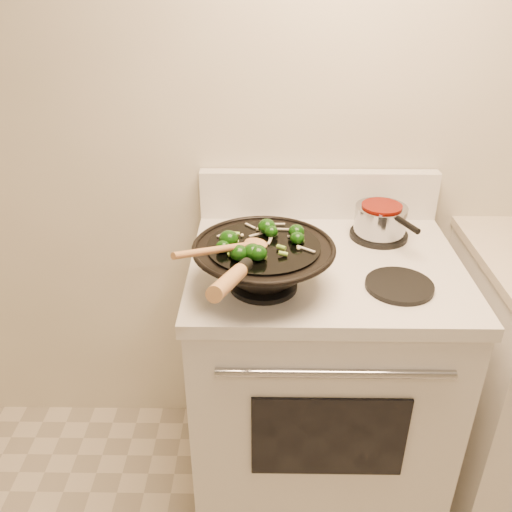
{
  "coord_description": "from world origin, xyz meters",
  "views": [
    {
      "loc": [
        -0.36,
        -0.2,
        1.69
      ],
      "look_at": [
        -0.37,
        1.01,
        1.02
      ],
      "focal_mm": 38.0,
      "sensor_mm": 36.0,
      "label": 1
    }
  ],
  "objects": [
    {
      "name": "wooden_spoon",
      "position": [
        -0.42,
        0.95,
        1.08
      ],
      "size": [
        0.22,
        0.25,
        0.09
      ],
      "color": "#B37C46",
      "rests_on": "wok"
    },
    {
      "name": "wok",
      "position": [
        -0.35,
        1.02,
        1.0
      ],
      "size": [
        0.37,
        0.61,
        0.24
      ],
      "color": "black",
      "rests_on": "stove"
    },
    {
      "name": "stove",
      "position": [
        -0.17,
        1.17,
        0.47
      ],
      "size": [
        0.78,
        0.67,
        1.08
      ],
      "color": "white",
      "rests_on": "ground"
    },
    {
      "name": "saucepan",
      "position": [
        0.01,
        1.32,
        0.98
      ],
      "size": [
        0.16,
        0.24,
        0.09
      ],
      "color": "#999BA2",
      "rests_on": "stove"
    },
    {
      "name": "stirfry",
      "position": [
        -0.37,
        1.0,
        1.06
      ],
      "size": [
        0.25,
        0.22,
        0.04
      ],
      "color": "#0D3308",
      "rests_on": "wok"
    }
  ]
}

